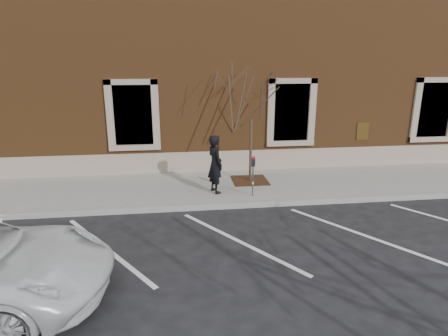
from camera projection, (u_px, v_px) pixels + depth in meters
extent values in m
plane|color=#28282B|center=(226.00, 208.00, 11.44)|extent=(120.00, 120.00, 0.00)
cube|color=#9B9992|center=(220.00, 187.00, 13.08)|extent=(40.00, 3.50, 0.15)
cube|color=#9E9E99|center=(227.00, 206.00, 11.37)|extent=(40.00, 0.12, 0.15)
cube|color=brown|center=(205.00, 68.00, 17.71)|extent=(40.00, 8.50, 8.00)
cube|color=gray|center=(215.00, 161.00, 14.65)|extent=(40.00, 0.06, 0.80)
cube|color=black|center=(134.00, 115.00, 13.88)|extent=(1.40, 0.30, 2.20)
cube|color=gray|center=(135.00, 147.00, 14.05)|extent=(1.90, 0.20, 0.20)
cube|color=black|center=(290.00, 112.00, 14.62)|extent=(1.40, 0.30, 2.20)
cube|color=gray|center=(290.00, 143.00, 14.79)|extent=(1.90, 0.20, 0.20)
cube|color=black|center=(432.00, 110.00, 15.35)|extent=(1.40, 0.30, 2.20)
cube|color=gray|center=(430.00, 139.00, 15.52)|extent=(1.90, 0.20, 0.20)
imported|color=black|center=(215.00, 164.00, 12.12)|extent=(0.68, 0.81, 1.91)
cylinder|color=#595B60|center=(253.00, 181.00, 11.89)|extent=(0.04, 0.04, 0.98)
cube|color=black|center=(253.00, 162.00, 11.72)|extent=(0.12, 0.09, 0.26)
cube|color=red|center=(253.00, 158.00, 11.68)|extent=(0.11, 0.08, 0.06)
cube|color=white|center=(253.00, 183.00, 11.86)|extent=(0.05, 0.00, 0.07)
cube|color=#432315|center=(250.00, 180.00, 13.52)|extent=(1.24, 1.24, 0.03)
cylinder|color=#3E2D25|center=(251.00, 151.00, 13.22)|extent=(0.09, 0.09, 2.23)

